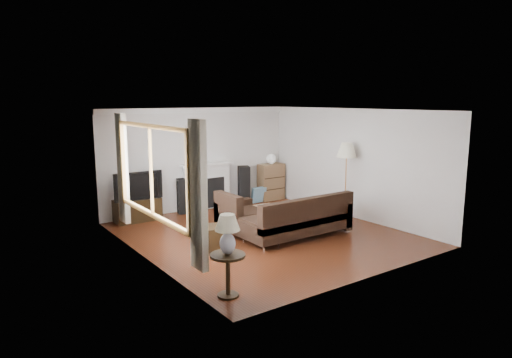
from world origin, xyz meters
TOP-DOWN VIEW (x-y plane):
  - room at (0.00, 0.00)m, footprint 5.10×5.60m
  - window at (-2.45, -0.20)m, footprint 0.12×2.74m
  - curtain_near at (-2.40, -1.72)m, footprint 0.10×0.35m
  - curtain_far at (-2.40, 1.32)m, footprint 0.10×0.35m
  - fireplace at (0.15, 2.64)m, footprint 1.40×0.26m
  - tv_stand at (-1.71, 2.49)m, footprint 1.01×0.45m
  - television at (-1.71, 2.49)m, footprint 1.09×0.14m
  - speaker_left at (-0.56, 2.55)m, footprint 0.29×0.33m
  - speaker_right at (1.18, 2.51)m, footprint 0.38×0.41m
  - bookshelf at (2.08, 2.53)m, footprint 0.71×0.34m
  - globe_lamp at (2.08, 2.53)m, footprint 0.26×0.26m
  - sectional_sofa at (0.42, -0.50)m, footprint 2.47×1.81m
  - coffee_table at (0.31, 0.68)m, footprint 1.02×0.61m
  - footstool at (-1.37, -0.14)m, footprint 0.66×0.66m
  - floor_lamp at (2.22, -0.07)m, footprint 0.48×0.48m
  - side_table at (-2.15, -2.07)m, footprint 0.49×0.49m
  - table_lamp at (-2.15, -2.07)m, footprint 0.34×0.34m

SIDE VIEW (x-z plane):
  - coffee_table at x=0.31m, z-range 0.00..0.38m
  - footstool at x=-1.37m, z-range 0.00..0.42m
  - tv_stand at x=-1.71m, z-range 0.00..0.51m
  - side_table at x=-2.15m, z-range 0.00..0.61m
  - sectional_sofa at x=0.42m, z-range 0.00..0.80m
  - speaker_left at x=-0.56m, z-range 0.00..0.84m
  - bookshelf at x=2.08m, z-range 0.00..0.98m
  - speaker_right at x=1.18m, z-range 0.00..0.99m
  - fireplace at x=0.15m, z-range 0.00..1.15m
  - television at x=-1.71m, z-range 0.51..1.13m
  - floor_lamp at x=2.22m, z-range 0.00..1.75m
  - table_lamp at x=-2.15m, z-range 0.61..1.17m
  - globe_lamp at x=2.08m, z-range 0.98..1.25m
  - room at x=0.00m, z-range -0.02..2.52m
  - curtain_near at x=-2.40m, z-range 0.35..2.45m
  - curtain_far at x=-2.40m, z-range 0.35..2.45m
  - window at x=-2.45m, z-range 0.78..2.32m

